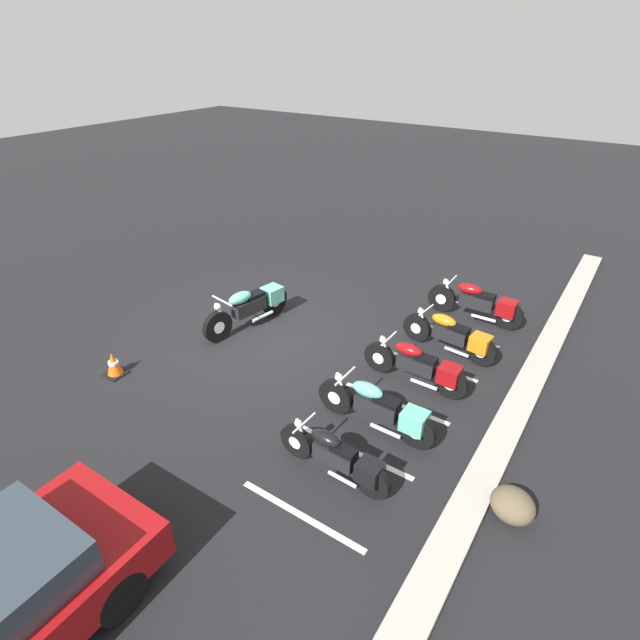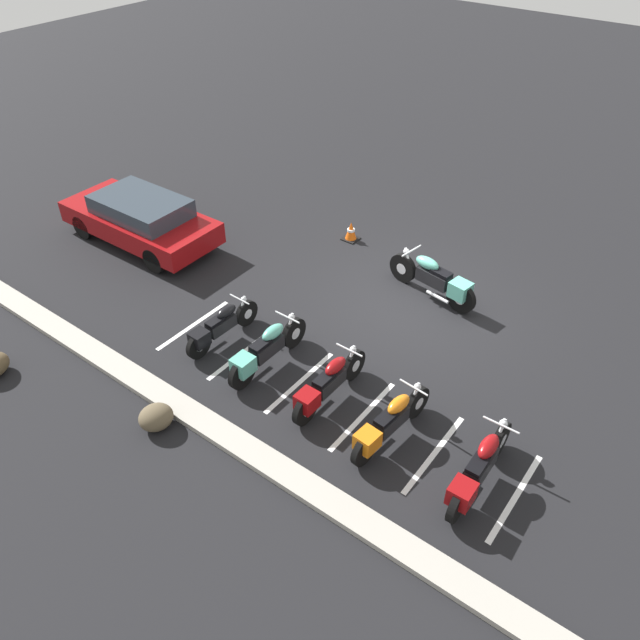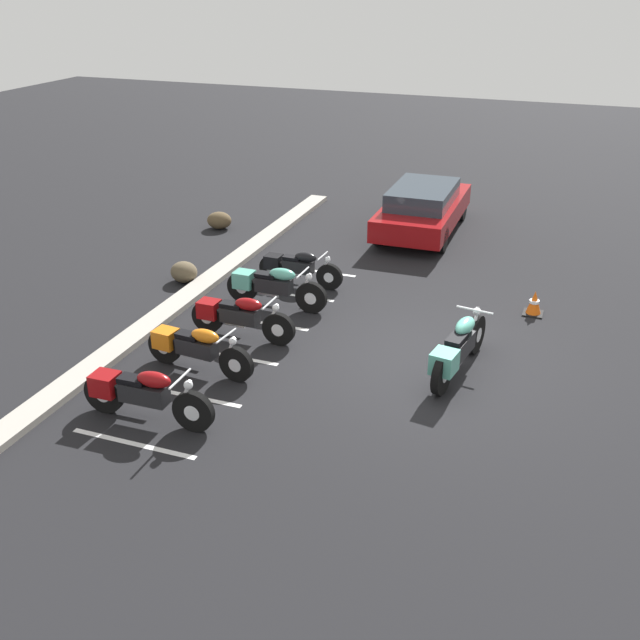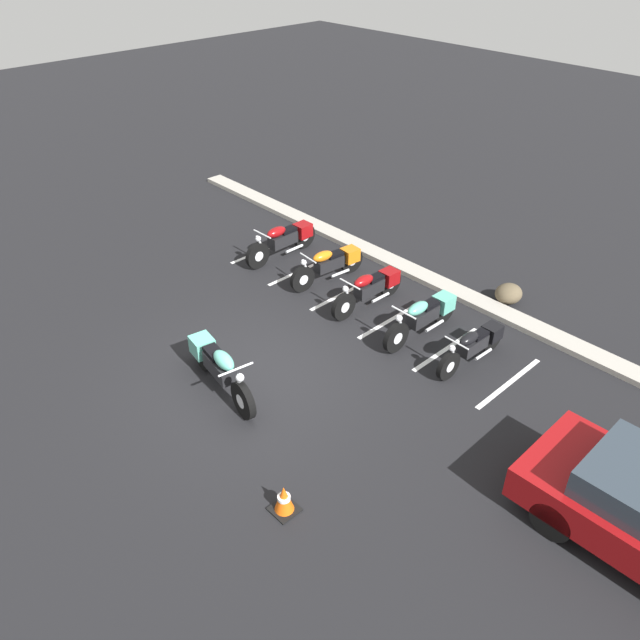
# 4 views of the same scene
# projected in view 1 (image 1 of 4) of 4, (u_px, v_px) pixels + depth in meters

# --- Properties ---
(ground) EXTENTS (60.00, 60.00, 0.00)m
(ground) POSITION_uv_depth(u_px,v_px,m) (262.00, 337.00, 11.26)
(ground) COLOR black
(motorcycle_teal_featured) EXTENTS (2.39, 0.79, 0.94)m
(motorcycle_teal_featured) POSITION_uv_depth(u_px,v_px,m) (251.00, 306.00, 11.47)
(motorcycle_teal_featured) COLOR black
(motorcycle_teal_featured) RESTS_ON ground
(parked_bike_0) EXTENTS (0.63, 2.26, 0.89)m
(parked_bike_0) POSITION_uv_depth(u_px,v_px,m) (479.00, 303.00, 11.66)
(parked_bike_0) COLOR black
(parked_bike_0) RESTS_ON ground
(parked_bike_1) EXTENTS (0.61, 2.13, 0.84)m
(parked_bike_1) POSITION_uv_depth(u_px,v_px,m) (453.00, 335.00, 10.45)
(parked_bike_1) COLOR black
(parked_bike_1) RESTS_ON ground
(parked_bike_2) EXTENTS (0.60, 2.14, 0.84)m
(parked_bike_2) POSITION_uv_depth(u_px,v_px,m) (420.00, 366.00, 9.48)
(parked_bike_2) COLOR black
(parked_bike_2) RESTS_ON ground
(parked_bike_3) EXTENTS (0.62, 2.22, 0.88)m
(parked_bike_3) POSITION_uv_depth(u_px,v_px,m) (381.00, 409.00, 8.37)
(parked_bike_3) COLOR black
(parked_bike_3) RESTS_ON ground
(parked_bike_4) EXTENTS (0.56, 1.99, 0.78)m
(parked_bike_4) POSITION_uv_depth(u_px,v_px,m) (338.00, 457.00, 7.49)
(parked_bike_4) COLOR black
(parked_bike_4) RESTS_ON ground
(concrete_curb) EXTENTS (18.00, 0.50, 0.12)m
(concrete_curb) POSITION_uv_depth(u_px,v_px,m) (508.00, 427.00, 8.59)
(concrete_curb) COLOR #A8A399
(concrete_curb) RESTS_ON ground
(landscape_rock_0) EXTENTS (0.75, 0.79, 0.47)m
(landscape_rock_0) POSITION_uv_depth(u_px,v_px,m) (513.00, 505.00, 6.95)
(landscape_rock_0) COLOR brown
(landscape_rock_0) RESTS_ON ground
(traffic_cone) EXTENTS (0.40, 0.40, 0.51)m
(traffic_cone) POSITION_uv_depth(u_px,v_px,m) (114.00, 364.00, 9.90)
(traffic_cone) COLOR black
(traffic_cone) RESTS_ON ground
(stall_line_0) EXTENTS (0.10, 2.10, 0.00)m
(stall_line_0) POSITION_uv_depth(u_px,v_px,m) (476.00, 307.00, 12.45)
(stall_line_0) COLOR white
(stall_line_0) RESTS_ON ground
(stall_line_1) EXTENTS (0.10, 2.10, 0.00)m
(stall_line_1) POSITION_uv_depth(u_px,v_px,m) (454.00, 333.00, 11.38)
(stall_line_1) COLOR white
(stall_line_1) RESTS_ON ground
(stall_line_2) EXTENTS (0.10, 2.10, 0.00)m
(stall_line_2) POSITION_uv_depth(u_px,v_px,m) (428.00, 364.00, 10.30)
(stall_line_2) COLOR white
(stall_line_2) RESTS_ON ground
(stall_line_3) EXTENTS (0.10, 2.10, 0.00)m
(stall_line_3) POSITION_uv_depth(u_px,v_px,m) (395.00, 403.00, 9.23)
(stall_line_3) COLOR white
(stall_line_3) RESTS_ON ground
(stall_line_4) EXTENTS (0.10, 2.10, 0.00)m
(stall_line_4) POSITION_uv_depth(u_px,v_px,m) (355.00, 452.00, 8.15)
(stall_line_4) COLOR white
(stall_line_4) RESTS_ON ground
(stall_line_5) EXTENTS (0.10, 2.10, 0.00)m
(stall_line_5) POSITION_uv_depth(u_px,v_px,m) (301.00, 515.00, 7.08)
(stall_line_5) COLOR white
(stall_line_5) RESTS_ON ground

